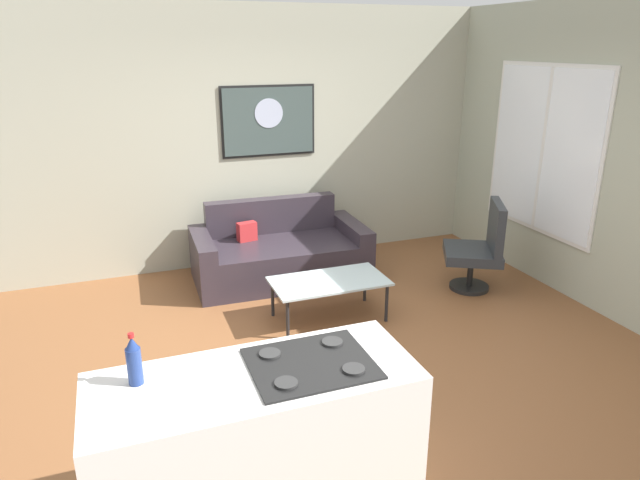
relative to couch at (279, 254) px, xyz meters
name	(u,v)px	position (x,y,z in m)	size (l,w,h in m)	color
ground	(339,361)	(-0.04, -1.80, -0.29)	(6.40, 6.40, 0.04)	brown
back_wall	(257,139)	(-0.04, 0.63, 1.13)	(6.40, 0.05, 2.80)	#A9A994
right_wall	(593,158)	(2.59, -1.50, 1.13)	(0.05, 6.40, 2.80)	#A4AA94
couch	(279,254)	(0.00, 0.00, 0.00)	(1.83, 0.97, 0.80)	#312932
coffee_table	(329,283)	(0.14, -1.10, 0.09)	(1.04, 0.56, 0.38)	silver
armchair	(480,248)	(1.81, -1.01, 0.18)	(0.75, 0.76, 0.92)	black
kitchen_counter	(258,452)	(-1.04, -3.17, 0.18)	(1.58, 0.63, 0.92)	silver
soda_bottle	(134,361)	(-1.58, -3.04, 0.75)	(0.07, 0.07, 0.26)	navy
wall_painting	(269,121)	(0.09, 0.59, 1.33)	(1.05, 0.03, 0.76)	black
window	(543,150)	(2.55, -0.90, 1.11)	(0.03, 1.55, 1.69)	silver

